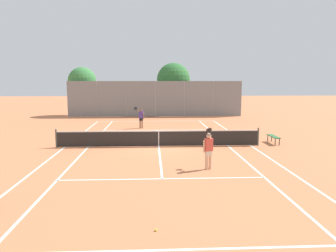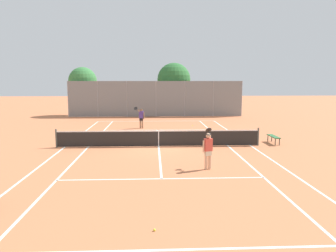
{
  "view_description": "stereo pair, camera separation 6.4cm",
  "coord_description": "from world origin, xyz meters",
  "px_view_note": "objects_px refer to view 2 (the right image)",
  "views": [
    {
      "loc": [
        -0.39,
        -18.98,
        3.91
      ],
      "look_at": [
        0.62,
        1.5,
        1.0
      ],
      "focal_mm": 35.0,
      "sensor_mm": 36.0,
      "label": 1
    },
    {
      "loc": [
        -0.33,
        -18.98,
        3.91
      ],
      "look_at": [
        0.62,
        1.5,
        1.0
      ],
      "focal_mm": 35.0,
      "sensor_mm": 36.0,
      "label": 2
    }
  ],
  "objects_px": {
    "loose_tennis_ball_1": "(193,126)",
    "tree_behind_left": "(84,82)",
    "tennis_net": "(159,138)",
    "player_near_side": "(208,148)",
    "loose_tennis_ball_2": "(154,230)",
    "loose_tennis_ball_0": "(96,143)",
    "courtside_bench": "(274,137)",
    "tree_behind_right": "(174,80)",
    "player_far_left": "(141,117)"
  },
  "relations": [
    {
      "from": "loose_tennis_ball_2",
      "to": "tree_behind_right",
      "type": "xyz_separation_m",
      "value": [
        2.44,
        29.39,
        3.8
      ]
    },
    {
      "from": "tree_behind_left",
      "to": "tennis_net",
      "type": "bearing_deg",
      "value": -65.84
    },
    {
      "from": "loose_tennis_ball_2",
      "to": "courtside_bench",
      "type": "height_order",
      "value": "courtside_bench"
    },
    {
      "from": "courtside_bench",
      "to": "tree_behind_right",
      "type": "xyz_separation_m",
      "value": [
        -4.98,
        17.88,
        3.42
      ]
    },
    {
      "from": "loose_tennis_ball_0",
      "to": "loose_tennis_ball_1",
      "type": "bearing_deg",
      "value": 46.42
    },
    {
      "from": "tennis_net",
      "to": "tree_behind_left",
      "type": "bearing_deg",
      "value": 114.16
    },
    {
      "from": "tree_behind_left",
      "to": "loose_tennis_ball_1",
      "type": "bearing_deg",
      "value": -40.12
    },
    {
      "from": "tennis_net",
      "to": "tree_behind_left",
      "type": "relative_size",
      "value": 2.27
    },
    {
      "from": "tennis_net",
      "to": "loose_tennis_ball_2",
      "type": "height_order",
      "value": "tennis_net"
    },
    {
      "from": "courtside_bench",
      "to": "tennis_net",
      "type": "bearing_deg",
      "value": -175.3
    },
    {
      "from": "player_near_side",
      "to": "loose_tennis_ball_0",
      "type": "relative_size",
      "value": 26.88
    },
    {
      "from": "player_far_left",
      "to": "courtside_bench",
      "type": "height_order",
      "value": "player_far_left"
    },
    {
      "from": "tennis_net",
      "to": "loose_tennis_ball_2",
      "type": "distance_m",
      "value": 10.94
    },
    {
      "from": "tennis_net",
      "to": "tree_behind_right",
      "type": "relative_size",
      "value": 2.07
    },
    {
      "from": "tennis_net",
      "to": "loose_tennis_ball_0",
      "type": "relative_size",
      "value": 181.82
    },
    {
      "from": "loose_tennis_ball_1",
      "to": "loose_tennis_ball_0",
      "type": "bearing_deg",
      "value": -133.58
    },
    {
      "from": "tennis_net",
      "to": "loose_tennis_ball_0",
      "type": "xyz_separation_m",
      "value": [
        -3.86,
        1.18,
        -0.48
      ]
    },
    {
      "from": "player_far_left",
      "to": "loose_tennis_ball_0",
      "type": "relative_size",
      "value": 26.88
    },
    {
      "from": "loose_tennis_ball_2",
      "to": "tree_behind_left",
      "type": "bearing_deg",
      "value": 104.92
    },
    {
      "from": "player_near_side",
      "to": "player_far_left",
      "type": "height_order",
      "value": "same"
    },
    {
      "from": "loose_tennis_ball_0",
      "to": "loose_tennis_ball_1",
      "type": "relative_size",
      "value": 1.0
    },
    {
      "from": "player_near_side",
      "to": "courtside_bench",
      "type": "distance_m",
      "value": 7.59
    },
    {
      "from": "tennis_net",
      "to": "courtside_bench",
      "type": "distance_m",
      "value": 7.14
    },
    {
      "from": "tennis_net",
      "to": "player_far_left",
      "type": "distance_m",
      "value": 7.47
    },
    {
      "from": "player_far_left",
      "to": "loose_tennis_ball_2",
      "type": "relative_size",
      "value": 26.88
    },
    {
      "from": "loose_tennis_ball_2",
      "to": "tree_behind_left",
      "type": "xyz_separation_m",
      "value": [
        -7.62,
        28.59,
        3.6
      ]
    },
    {
      "from": "tennis_net",
      "to": "tree_behind_left",
      "type": "distance_m",
      "value": 19.62
    },
    {
      "from": "player_far_left",
      "to": "tree_behind_left",
      "type": "bearing_deg",
      "value": 122.82
    },
    {
      "from": "loose_tennis_ball_2",
      "to": "tree_behind_right",
      "type": "bearing_deg",
      "value": 85.26
    },
    {
      "from": "loose_tennis_ball_0",
      "to": "courtside_bench",
      "type": "bearing_deg",
      "value": -3.08
    },
    {
      "from": "player_near_side",
      "to": "loose_tennis_ball_2",
      "type": "relative_size",
      "value": 26.88
    },
    {
      "from": "player_far_left",
      "to": "tennis_net",
      "type": "bearing_deg",
      "value": -80.19
    },
    {
      "from": "loose_tennis_ball_0",
      "to": "courtside_bench",
      "type": "height_order",
      "value": "courtside_bench"
    },
    {
      "from": "loose_tennis_ball_2",
      "to": "tennis_net",
      "type": "bearing_deg",
      "value": 88.4
    },
    {
      "from": "player_near_side",
      "to": "loose_tennis_ball_2",
      "type": "height_order",
      "value": "player_near_side"
    },
    {
      "from": "loose_tennis_ball_0",
      "to": "player_far_left",
      "type": "bearing_deg",
      "value": 67.23
    },
    {
      "from": "tennis_net",
      "to": "loose_tennis_ball_1",
      "type": "distance_m",
      "value": 8.97
    },
    {
      "from": "player_far_left",
      "to": "loose_tennis_ball_0",
      "type": "height_order",
      "value": "player_far_left"
    },
    {
      "from": "loose_tennis_ball_1",
      "to": "tree_behind_left",
      "type": "distance_m",
      "value": 14.79
    },
    {
      "from": "loose_tennis_ball_1",
      "to": "courtside_bench",
      "type": "height_order",
      "value": "courtside_bench"
    },
    {
      "from": "loose_tennis_ball_1",
      "to": "tree_behind_right",
      "type": "distance_m",
      "value": 10.77
    },
    {
      "from": "tennis_net",
      "to": "loose_tennis_ball_0",
      "type": "distance_m",
      "value": 4.06
    },
    {
      "from": "tree_behind_left",
      "to": "loose_tennis_ball_0",
      "type": "bearing_deg",
      "value": -76.15
    },
    {
      "from": "loose_tennis_ball_1",
      "to": "courtside_bench",
      "type": "bearing_deg",
      "value": -62.56
    },
    {
      "from": "tree_behind_left",
      "to": "tree_behind_right",
      "type": "relative_size",
      "value": 0.91
    },
    {
      "from": "player_near_side",
      "to": "player_far_left",
      "type": "distance_m",
      "value": 12.85
    },
    {
      "from": "player_far_left",
      "to": "loose_tennis_ball_1",
      "type": "height_order",
      "value": "player_far_left"
    },
    {
      "from": "player_near_side",
      "to": "loose_tennis_ball_0",
      "type": "xyz_separation_m",
      "value": [
        -5.94,
        6.24,
        -0.89
      ]
    },
    {
      "from": "player_far_left",
      "to": "loose_tennis_ball_2",
      "type": "xyz_separation_m",
      "value": [
        0.96,
        -18.27,
        -0.89
      ]
    },
    {
      "from": "player_near_side",
      "to": "player_far_left",
      "type": "xyz_separation_m",
      "value": [
        -3.34,
        12.41,
        0.0
      ]
    }
  ]
}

